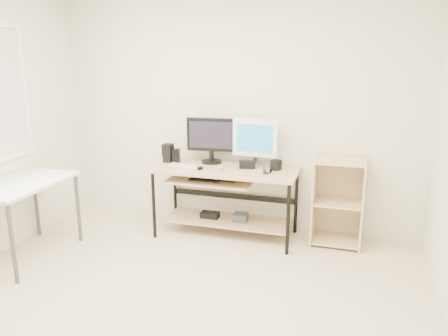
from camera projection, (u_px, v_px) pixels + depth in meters
room at (139, 143)px, 2.97m from camera, size 4.01×4.01×2.62m
desk at (224, 187)px, 4.63m from camera, size 1.50×0.65×0.75m
side_table at (22, 190)px, 4.08m from camera, size 0.60×1.00×0.75m
shelf_unit at (338, 201)px, 4.47m from camera, size 0.50×0.40×0.90m
black_monitor at (211, 137)px, 4.72m from camera, size 0.54×0.22×0.49m
white_imac at (255, 139)px, 4.56m from camera, size 0.48×0.15×0.51m
keyboard at (185, 166)px, 4.64m from camera, size 0.38×0.17×0.01m
mouse at (221, 167)px, 4.53m from camera, size 0.07×0.10×0.03m
center_speaker at (247, 165)px, 4.55m from camera, size 0.18×0.10×0.08m
speaker_left at (168, 153)px, 4.80m from camera, size 0.11×0.11×0.20m
speaker_right at (276, 165)px, 4.49m from camera, size 0.11×0.11×0.11m
audio_controller at (176, 156)px, 4.77m from camera, size 0.08×0.06×0.16m
volume_puck at (200, 168)px, 4.51m from camera, size 0.08×0.08×0.03m
smartphone at (269, 171)px, 4.44m from camera, size 0.07×0.13×0.01m
coaster at (266, 174)px, 4.34m from camera, size 0.11×0.11×0.01m
drinking_glass at (266, 167)px, 4.32m from camera, size 0.08×0.08×0.13m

